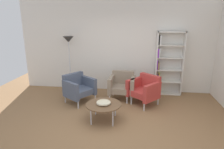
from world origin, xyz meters
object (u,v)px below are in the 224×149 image
at_px(armchair_by_bookshelf, 122,85).
at_px(coffee_table_low, 104,105).
at_px(floor_lamp_torchiere, 69,46).
at_px(armchair_corner_red, 78,88).
at_px(armchair_spare_guest, 144,89).
at_px(decorative_bowl, 104,102).
at_px(bookshelf_tall, 167,64).

bearing_deg(armchair_by_bookshelf, coffee_table_low, -100.65).
bearing_deg(floor_lamp_torchiere, armchair_by_bookshelf, -14.84).
bearing_deg(coffee_table_low, armchair_corner_red, 132.36).
height_order(armchair_corner_red, armchair_by_bookshelf, same).
xyz_separation_m(armchair_spare_guest, floor_lamp_torchiere, (-2.31, 0.71, 1.03)).
bearing_deg(decorative_bowl, armchair_corner_red, 132.36).
bearing_deg(bookshelf_tall, armchair_corner_red, -158.60).
bearing_deg(armchair_corner_red, bookshelf_tall, -32.93).
distance_m(bookshelf_tall, decorative_bowl, 2.56).
relative_size(coffee_table_low, armchair_by_bookshelf, 1.03).
bearing_deg(floor_lamp_torchiere, bookshelf_tall, 3.12).
xyz_separation_m(coffee_table_low, armchair_by_bookshelf, (0.32, 1.32, 0.04)).
distance_m(decorative_bowl, armchair_by_bookshelf, 1.36).
xyz_separation_m(coffee_table_low, armchair_corner_red, (-0.87, 0.95, 0.04)).
height_order(decorative_bowl, armchair_spare_guest, armchair_spare_guest).
height_order(bookshelf_tall, coffee_table_low, bookshelf_tall).
relative_size(armchair_corner_red, armchair_spare_guest, 1.00).
xyz_separation_m(decorative_bowl, armchair_by_bookshelf, (0.32, 1.32, -0.02)).
relative_size(decorative_bowl, armchair_by_bookshelf, 0.41).
xyz_separation_m(bookshelf_tall, decorative_bowl, (-1.62, -1.93, -0.51)).
distance_m(bookshelf_tall, floor_lamp_torchiere, 3.03).
xyz_separation_m(decorative_bowl, floor_lamp_torchiere, (-1.36, 1.76, 1.01)).
height_order(decorative_bowl, floor_lamp_torchiere, floor_lamp_torchiere).
distance_m(armchair_corner_red, armchair_by_bookshelf, 1.24).
relative_size(decorative_bowl, armchair_corner_red, 0.34).
bearing_deg(armchair_by_bookshelf, floor_lamp_torchiere, 168.09).
bearing_deg(armchair_by_bookshelf, bookshelf_tall, 28.02).
bearing_deg(decorative_bowl, bookshelf_tall, 49.98).
relative_size(bookshelf_tall, armchair_spare_guest, 2.00).
relative_size(bookshelf_tall, armchair_corner_red, 2.01).
height_order(bookshelf_tall, armchair_by_bookshelf, bookshelf_tall).
bearing_deg(floor_lamp_torchiere, decorative_bowl, -52.28).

